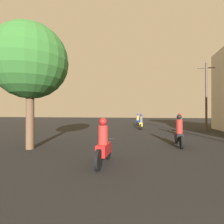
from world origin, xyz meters
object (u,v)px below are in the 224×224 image
object	(u,v)px
motorcycle_red	(104,146)
motorcycle_black	(179,134)
motorcycle_yellow	(141,123)
motorcycle_green	(180,126)
street_tree	(30,62)
motorcycle_blue	(138,121)
utility_pole_far	(206,95)

from	to	relation	value
motorcycle_red	motorcycle_black	bearing A→B (deg)	58.14
motorcycle_red	motorcycle_yellow	world-z (taller)	motorcycle_yellow
motorcycle_green	street_tree	bearing A→B (deg)	-144.89
motorcycle_red	motorcycle_green	distance (m)	9.49
motorcycle_yellow	motorcycle_blue	bearing A→B (deg)	100.53
motorcycle_yellow	motorcycle_blue	distance (m)	5.41
motorcycle_green	utility_pole_far	size ratio (longest dim) A/B	0.31
motorcycle_yellow	street_tree	size ratio (longest dim) A/B	0.34
motorcycle_red	motorcycle_green	size ratio (longest dim) A/B	0.92
motorcycle_green	motorcycle_yellow	xyz separation A→B (m)	(-3.04, 3.75, -0.02)
motorcycle_green	motorcycle_red	bearing A→B (deg)	-121.06
motorcycle_black	motorcycle_yellow	world-z (taller)	motorcycle_yellow
motorcycle_black	street_tree	world-z (taller)	street_tree
motorcycle_black	motorcycle_green	distance (m)	5.06
motorcycle_red	street_tree	world-z (taller)	street_tree
motorcycle_black	street_tree	distance (m)	7.88
motorcycle_red	motorcycle_black	world-z (taller)	motorcycle_black
motorcycle_red	motorcycle_yellow	xyz separation A→B (m)	(0.77, 12.45, 0.03)
utility_pole_far	motorcycle_green	bearing A→B (deg)	-126.83
motorcycle_black	motorcycle_yellow	size ratio (longest dim) A/B	1.00
motorcycle_green	motorcycle_blue	world-z (taller)	motorcycle_green
motorcycle_red	motorcycle_yellow	bearing A→B (deg)	92.79
motorcycle_blue	utility_pole_far	world-z (taller)	utility_pole_far
motorcycle_red	street_tree	bearing A→B (deg)	163.42
motorcycle_red	utility_pole_far	distance (m)	15.00
motorcycle_green	motorcycle_yellow	size ratio (longest dim) A/B	1.04
motorcycle_yellow	motorcycle_black	bearing A→B (deg)	-72.22
motorcycle_red	street_tree	xyz separation A→B (m)	(-3.89, 1.64, 3.40)
motorcycle_blue	motorcycle_yellow	bearing A→B (deg)	-83.50
motorcycle_red	motorcycle_yellow	size ratio (longest dim) A/B	0.96
motorcycle_yellow	motorcycle_blue	size ratio (longest dim) A/B	0.92
street_tree	utility_pole_far	bearing A→B (deg)	46.12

